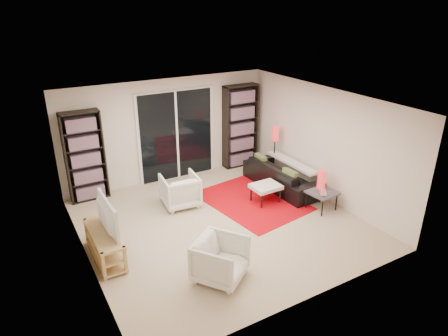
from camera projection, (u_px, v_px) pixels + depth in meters
The scene contains 20 objects.
floor at pixel (221, 223), 7.78m from camera, with size 5.00×5.00×0.00m, color tan.
wall_back at pixel (168, 130), 9.31m from camera, with size 5.00×0.02×2.40m, color beige.
wall_front at pixel (312, 229), 5.32m from camera, with size 5.00×0.02×2.40m, color beige.
wall_left at pixel (80, 197), 6.16m from camera, with size 0.02×5.00×2.40m, color beige.
wall_right at pixel (323, 143), 8.46m from camera, with size 0.02×5.00×2.40m, color beige.
ceiling at pixel (220, 102), 6.84m from camera, with size 5.00×5.00×0.02m, color white.
sliding_door at pixel (177, 136), 9.43m from camera, with size 1.92×0.08×2.16m.
bookshelf_left at pixel (85, 157), 8.36m from camera, with size 0.80×0.30×1.95m.
bookshelf_right at pixel (240, 126), 10.10m from camera, with size 0.90×0.30×2.10m.
tv_stand at pixel (105, 244), 6.64m from camera, with size 0.40×1.24×0.50m.
tv at pixel (102, 217), 6.44m from camera, with size 0.99×0.13×0.57m, color black.
rug at pixel (252, 201), 8.62m from camera, with size 1.67×2.26×0.01m, color #C3040F.
sofa at pixel (282, 175), 9.15m from camera, with size 2.01×0.79×0.59m, color black.
armchair_back at pixel (180, 190), 8.34m from camera, with size 0.72×0.74×0.68m, color silver.
armchair_front at pixel (221, 260), 6.12m from camera, with size 0.72×0.74×0.68m, color silver.
ottoman at pixel (266, 187), 8.46m from camera, with size 0.60×0.50×0.40m.
side_table at pixel (322, 193), 8.16m from camera, with size 0.59×0.59×0.40m.
laptop at pixel (325, 193), 8.06m from camera, with size 0.32×0.21×0.03m, color silver.
table_lamp at pixel (322, 180), 8.22m from camera, with size 0.17×0.17×0.38m, color red.
floor_lamp at pixel (275, 139), 9.51m from camera, with size 0.19×0.19×1.25m.
Camera 1 is at (-3.31, -5.88, 4.03)m, focal length 32.00 mm.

